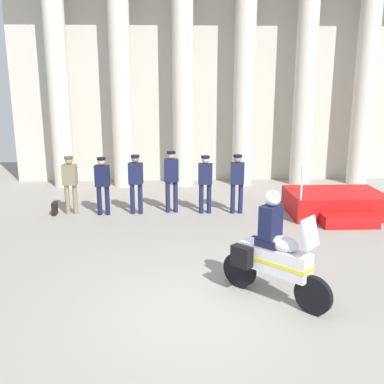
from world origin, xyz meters
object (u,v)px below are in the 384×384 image
at_px(officer_in_row_0, 70,180).
at_px(officer_in_row_4, 205,180).
at_px(officer_in_row_5, 237,179).
at_px(motorcycle_with_rider, 272,254).
at_px(officer_in_row_3, 171,177).
at_px(briefcase_on_ground, 55,208).
at_px(reviewing_stand, 336,204).
at_px(officer_in_row_2, 136,180).
at_px(officer_in_row_1, 102,181).

distance_m(officer_in_row_0, officer_in_row_4, 3.75).
distance_m(officer_in_row_5, motorcycle_with_rider, 5.04).
xyz_separation_m(officer_in_row_3, briefcase_on_ground, (-3.27, -0.11, -0.85)).
height_order(reviewing_stand, briefcase_on_ground, reviewing_stand).
relative_size(reviewing_stand, officer_in_row_2, 1.54).
relative_size(reviewing_stand, officer_in_row_4, 1.57).
relative_size(officer_in_row_5, motorcycle_with_rider, 0.88).
distance_m(reviewing_stand, officer_in_row_3, 4.64).
relative_size(officer_in_row_2, briefcase_on_ground, 4.63).
height_order(officer_in_row_2, motorcycle_with_rider, motorcycle_with_rider).
bearing_deg(officer_in_row_1, reviewing_stand, -174.50).
height_order(officer_in_row_1, officer_in_row_3, officer_in_row_3).
xyz_separation_m(reviewing_stand, officer_in_row_0, (-7.36, 0.40, 0.65)).
bearing_deg(reviewing_stand, motorcycle_with_rider, -120.89).
distance_m(officer_in_row_2, officer_in_row_5, 2.81).
height_order(officer_in_row_0, officer_in_row_5, officer_in_row_5).
bearing_deg(officer_in_row_4, reviewing_stand, -177.19).
distance_m(officer_in_row_3, officer_in_row_5, 1.84).
height_order(officer_in_row_5, briefcase_on_ground, officer_in_row_5).
height_order(officer_in_row_3, officer_in_row_5, officer_in_row_3).
xyz_separation_m(officer_in_row_0, motorcycle_with_rider, (4.51, -5.17, -0.17)).
bearing_deg(reviewing_stand, officer_in_row_2, 176.54).
bearing_deg(officer_in_row_1, officer_in_row_3, -166.69).
xyz_separation_m(reviewing_stand, officer_in_row_4, (-3.62, 0.32, 0.66)).
distance_m(reviewing_stand, officer_in_row_2, 5.59).
height_order(officer_in_row_1, briefcase_on_ground, officer_in_row_1).
xyz_separation_m(officer_in_row_0, officer_in_row_3, (2.80, 0.05, 0.07)).
bearing_deg(motorcycle_with_rider, reviewing_stand, 104.08).
distance_m(reviewing_stand, briefcase_on_ground, 7.83).
height_order(reviewing_stand, motorcycle_with_rider, motorcycle_with_rider).
bearing_deg(officer_in_row_2, officer_in_row_1, 12.01).
bearing_deg(officer_in_row_3, officer_in_row_5, -177.75).
xyz_separation_m(officer_in_row_5, briefcase_on_ground, (-5.09, 0.07, -0.80)).
height_order(reviewing_stand, officer_in_row_4, officer_in_row_4).
distance_m(officer_in_row_0, officer_in_row_1, 0.92).
xyz_separation_m(officer_in_row_1, officer_in_row_5, (3.72, -0.00, 0.03)).
xyz_separation_m(motorcycle_with_rider, briefcase_on_ground, (-4.97, 5.11, -0.61)).
relative_size(officer_in_row_3, officer_in_row_5, 1.05).
relative_size(officer_in_row_2, officer_in_row_4, 1.02).
height_order(officer_in_row_3, motorcycle_with_rider, motorcycle_with_rider).
distance_m(officer_in_row_4, briefcase_on_ground, 4.28).
bearing_deg(briefcase_on_ground, officer_in_row_1, -2.89).
height_order(officer_in_row_0, officer_in_row_2, officer_in_row_2).
relative_size(officer_in_row_3, motorcycle_with_rider, 0.92).
xyz_separation_m(reviewing_stand, briefcase_on_ground, (-7.82, 0.34, -0.13)).
relative_size(officer_in_row_4, briefcase_on_ground, 4.55).
bearing_deg(officer_in_row_4, officer_in_row_0, 6.76).
height_order(officer_in_row_2, officer_in_row_3, officer_in_row_3).
bearing_deg(officer_in_row_1, officer_in_row_5, -172.12).
relative_size(officer_in_row_0, officer_in_row_3, 0.93).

